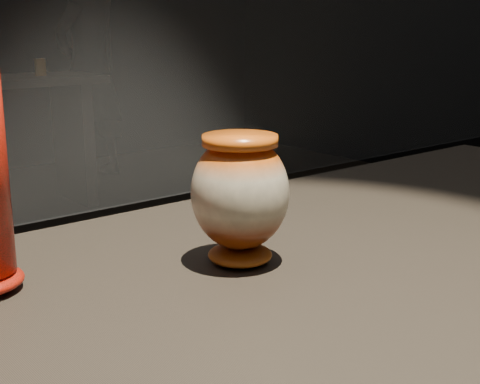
% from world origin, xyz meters
% --- Properties ---
extents(main_vase, '(0.18, 0.18, 0.19)m').
position_xyz_m(main_vase, '(-0.13, 0.06, 1.00)').
color(main_vase, '#652308').
rests_on(main_vase, display_plinth).
extents(back_vase_right, '(0.07, 0.07, 0.11)m').
position_xyz_m(back_vase_right, '(1.13, 3.68, 0.96)').
color(back_vase_right, '#936415').
rests_on(back_vase_right, back_shelf).
extents(visitor, '(0.76, 0.61, 1.79)m').
position_xyz_m(visitor, '(1.80, 4.30, 0.90)').
color(visitor, black).
rests_on(visitor, ground).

